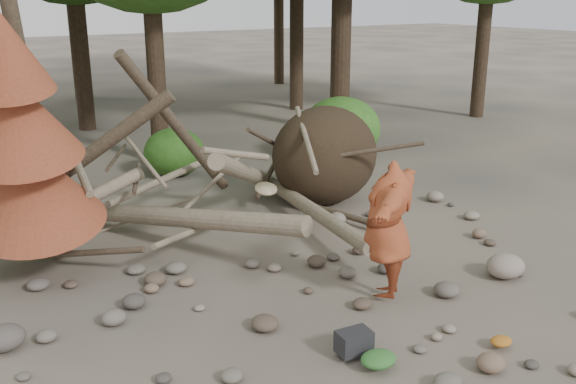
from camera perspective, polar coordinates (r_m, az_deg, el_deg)
ground at (r=8.51m, az=5.50°, el=-11.63°), size 120.00×120.00×0.00m
deadfall_pile at (r=12.48m, az=1.27°, el=2.69°), size 8.55×5.24×3.30m
dead_conifer at (r=9.57m, az=-22.33°, el=3.98°), size 2.06×2.16×4.35m
bush_mid at (r=15.12m, az=-10.08°, el=3.51°), size 1.40×1.40×1.12m
bush_right at (r=16.39m, az=4.74°, el=5.65°), size 2.00×2.00×1.60m
frisbee_thrower at (r=8.78m, az=8.88°, el=-3.30°), size 2.90×1.99×1.93m
backpack at (r=7.79m, az=5.87°, el=-13.48°), size 0.43×0.30×0.27m
cloth_green at (r=7.61m, az=8.03°, el=-14.81°), size 0.43×0.36×0.16m
cloth_orange at (r=8.34m, az=18.39°, el=-12.77°), size 0.28×0.23×0.10m
boulder_mid_right at (r=10.23m, az=18.76°, el=-6.25°), size 0.59×0.53×0.36m
boulder_mid_left at (r=8.58m, az=-23.98°, el=-11.76°), size 0.52×0.46×0.31m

